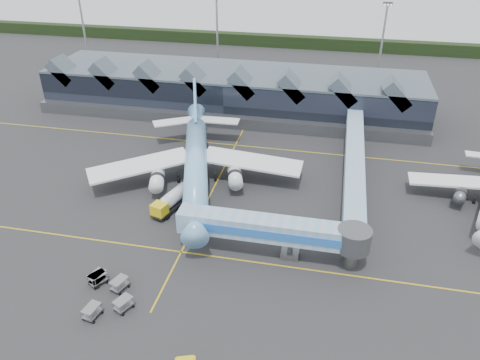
# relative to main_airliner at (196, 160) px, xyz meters

# --- Properties ---
(ground) EXTENTS (260.00, 260.00, 0.00)m
(ground) POSITION_rel_main_airliner_xyz_m (3.68, -12.28, -4.23)
(ground) COLOR #272729
(ground) RESTS_ON ground
(taxi_stripes) EXTENTS (120.00, 60.00, 0.01)m
(taxi_stripes) POSITION_rel_main_airliner_xyz_m (3.68, -2.28, -4.22)
(taxi_stripes) COLOR gold
(taxi_stripes) RESTS_ON ground
(tree_line_far) EXTENTS (260.00, 4.00, 4.00)m
(tree_line_far) POSITION_rel_main_airliner_xyz_m (3.68, 97.72, -2.23)
(tree_line_far) COLOR black
(tree_line_far) RESTS_ON ground
(terminal) EXTENTS (90.00, 22.25, 12.52)m
(terminal) POSITION_rel_main_airliner_xyz_m (-1.39, 35.07, 0.65)
(terminal) COLOR black
(terminal) RESTS_ON ground
(light_masts) EXTENTS (132.40, 42.56, 22.45)m
(light_masts) POSITION_rel_main_airliner_xyz_m (24.68, 50.52, 8.26)
(light_masts) COLOR #96989E
(light_masts) RESTS_ON ground
(main_airliner) EXTENTS (37.38, 43.94, 14.38)m
(main_airliner) POSITION_rel_main_airliner_xyz_m (0.00, 0.00, 0.00)
(main_airliner) COLOR #67ACD2
(main_airliner) RESTS_ON ground
(jet_bridge) EXTENTS (26.86, 4.63, 6.14)m
(jet_bridge) POSITION_rel_main_airliner_xyz_m (17.99, -18.05, 0.03)
(jet_bridge) COLOR #80AFD6
(jet_bridge) RESTS_ON ground
(fuel_truck) EXTENTS (4.59, 9.11, 3.06)m
(fuel_truck) POSITION_rel_main_airliner_xyz_m (-1.26, -9.63, -2.51)
(fuel_truck) COLOR black
(fuel_truck) RESTS_ON ground
(baggage_carts) EXTENTS (7.64, 8.22, 1.60)m
(baggage_carts) POSITION_rel_main_airliner_xyz_m (-2.84, -30.70, -3.33)
(baggage_carts) COLOR gray
(baggage_carts) RESTS_ON ground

